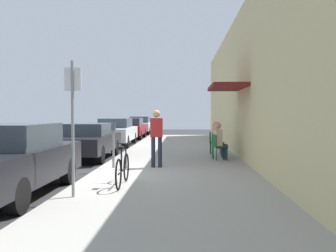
{
  "coord_description": "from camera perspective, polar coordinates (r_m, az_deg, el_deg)",
  "views": [
    {
      "loc": [
        2.51,
        -9.5,
        1.72
      ],
      "look_at": [
        1.78,
        7.98,
        1.12
      ],
      "focal_mm": 39.85,
      "sensor_mm": 36.0,
      "label": 1
    }
  ],
  "objects": [
    {
      "name": "pedestrian_standing",
      "position": [
        11.0,
        -1.76,
        -1.18
      ],
      "size": [
        0.36,
        0.22,
        1.7
      ],
      "color": "#232838",
      "rests_on": "sidewalk_slab"
    },
    {
      "name": "street_sign",
      "position": [
        7.32,
        -14.36,
        1.25
      ],
      "size": [
        0.32,
        0.06,
        2.6
      ],
      "color": "gray",
      "rests_on": "sidewalk_slab"
    },
    {
      "name": "cafe_chair_0",
      "position": [
        12.89,
        7.64,
        -2.94
      ],
      "size": [
        0.52,
        0.52,
        0.87
      ],
      "color": "#14592D",
      "rests_on": "sidewalk_slab"
    },
    {
      "name": "parked_car_2",
      "position": [
        19.92,
        -8.04,
        -0.86
      ],
      "size": [
        1.8,
        4.4,
        1.44
      ],
      "color": "silver",
      "rests_on": "ground_plane"
    },
    {
      "name": "parked_car_0",
      "position": [
        8.43,
        -23.06,
        -4.69
      ],
      "size": [
        1.8,
        4.4,
        1.5
      ],
      "color": "black",
      "rests_on": "ground_plane"
    },
    {
      "name": "cafe_chair_1",
      "position": [
        13.81,
        7.28,
        -2.61
      ],
      "size": [
        0.47,
        0.47,
        0.87
      ],
      "color": "#14592D",
      "rests_on": "sidewalk_slab"
    },
    {
      "name": "parked_car_1",
      "position": [
        14.32,
        -12.21,
        -2.16
      ],
      "size": [
        1.8,
        4.4,
        1.34
      ],
      "color": "black",
      "rests_on": "ground_plane"
    },
    {
      "name": "seated_patron_1",
      "position": [
        13.79,
        7.53,
        -1.82
      ],
      "size": [
        0.44,
        0.38,
        1.29
      ],
      "color": "#232838",
      "rests_on": "sidewalk_slab"
    },
    {
      "name": "seated_patron_0",
      "position": [
        12.89,
        7.9,
        -2.09
      ],
      "size": [
        0.49,
        0.43,
        1.29
      ],
      "color": "#232838",
      "rests_on": "sidewalk_slab"
    },
    {
      "name": "parked_car_4",
      "position": [
        30.96,
        -4.29,
        0.15
      ],
      "size": [
        1.8,
        4.4,
        1.45
      ],
      "color": "silver",
      "rests_on": "ground_plane"
    },
    {
      "name": "ground_plane",
      "position": [
        9.97,
        -12.33,
        -8.03
      ],
      "size": [
        60.0,
        60.0,
        0.0
      ],
      "primitive_type": "plane",
      "color": "#2D2D30"
    },
    {
      "name": "cafe_chair_2",
      "position": [
        14.81,
        6.95,
        -2.3
      ],
      "size": [
        0.5,
        0.5,
        0.87
      ],
      "color": "#14592D",
      "rests_on": "sidewalk_slab"
    },
    {
      "name": "sidewalk_slab",
      "position": [
        11.62,
        1.1,
        -6.26
      ],
      "size": [
        4.5,
        32.0,
        0.12
      ],
      "primitive_type": "cube",
      "color": "#9E9B93",
      "rests_on": "ground_plane"
    },
    {
      "name": "building_facade",
      "position": [
        11.74,
        12.96,
        6.7
      ],
      "size": [
        1.4,
        32.0,
        5.41
      ],
      "color": "beige",
      "rests_on": "ground_plane"
    },
    {
      "name": "bicycle_0",
      "position": [
        8.39,
        -6.95,
        -6.57
      ],
      "size": [
        0.46,
        1.71,
        0.9
      ],
      "color": "black",
      "rests_on": "sidewalk_slab"
    },
    {
      "name": "parked_car_3",
      "position": [
        25.32,
        -5.79,
        -0.31
      ],
      "size": [
        1.8,
        4.4,
        1.39
      ],
      "color": "maroon",
      "rests_on": "ground_plane"
    },
    {
      "name": "parking_meter",
      "position": [
        11.06,
        -8.35,
        -2.39
      ],
      "size": [
        0.12,
        0.1,
        1.32
      ],
      "color": "slate",
      "rests_on": "sidewalk_slab"
    }
  ]
}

